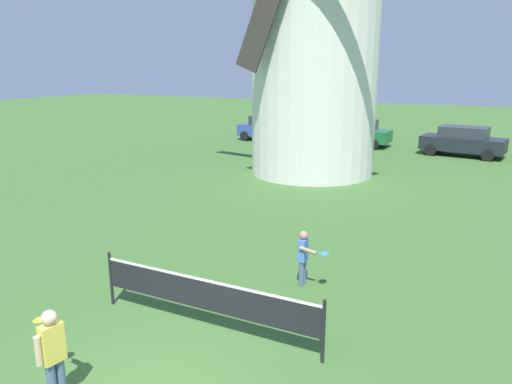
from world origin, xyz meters
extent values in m
cylinder|color=silver|center=(-3.28, 15.28, 4.77)|extent=(5.31, 5.31, 9.54)
cylinder|color=black|center=(-2.49, 1.82, 0.55)|extent=(0.06, 0.06, 1.10)
cylinder|color=black|center=(1.92, 1.82, 0.55)|extent=(0.06, 0.06, 1.10)
cube|color=black|center=(-0.29, 1.82, 0.68)|extent=(4.36, 0.01, 0.55)
cube|color=white|center=(-0.29, 1.82, 0.97)|extent=(4.36, 0.02, 0.04)
cylinder|color=slate|center=(-1.14, -0.82, 0.32)|extent=(0.13, 0.13, 0.64)
cylinder|color=slate|center=(-1.12, -0.68, 0.32)|extent=(0.13, 0.13, 0.64)
cube|color=#E5CC4C|center=(-1.13, -0.75, 0.92)|extent=(0.23, 0.34, 0.57)
sphere|color=#DBB28E|center=(-1.13, -0.75, 1.31)|extent=(0.21, 0.21, 0.21)
cylinder|color=#DBB28E|center=(-1.17, -0.95, 0.90)|extent=(0.09, 0.09, 0.43)
cylinder|color=#DBB28E|center=(-1.29, -0.54, 1.01)|extent=(0.45, 0.17, 0.16)
cylinder|color=yellow|center=(-1.45, -0.51, 1.01)|extent=(0.22, 0.06, 0.04)
ellipsoid|color=yellow|center=(-1.67, -0.47, 1.01)|extent=(0.22, 0.27, 0.03)
cylinder|color=slate|center=(0.57, 4.43, 0.28)|extent=(0.11, 0.11, 0.56)
cylinder|color=slate|center=(0.57, 4.29, 0.28)|extent=(0.11, 0.11, 0.56)
cube|color=#4C7AD1|center=(0.57, 4.36, 0.80)|extent=(0.15, 0.27, 0.49)
sphere|color=tan|center=(0.57, 4.36, 1.14)|extent=(0.19, 0.19, 0.19)
cylinder|color=tan|center=(0.57, 4.54, 0.78)|extent=(0.08, 0.08, 0.37)
cylinder|color=tan|center=(0.74, 4.21, 0.88)|extent=(0.38, 0.08, 0.14)
cylinder|color=#338CCC|center=(0.89, 4.21, 0.88)|extent=(0.22, 0.03, 0.04)
ellipsoid|color=#338CCC|center=(1.11, 4.21, 0.88)|extent=(0.18, 0.24, 0.03)
cube|color=#334C99|center=(-9.06, 23.08, 0.65)|extent=(4.04, 2.22, 0.70)
cube|color=#2D333D|center=(-9.06, 23.08, 1.28)|extent=(2.34, 1.78, 0.56)
cylinder|color=black|center=(-7.65, 23.74, 0.30)|extent=(0.62, 0.26, 0.60)
cylinder|color=black|center=(-7.89, 22.06, 0.30)|extent=(0.62, 0.26, 0.60)
cylinder|color=black|center=(-10.24, 24.11, 0.30)|extent=(0.62, 0.26, 0.60)
cylinder|color=black|center=(-10.47, 22.42, 0.30)|extent=(0.62, 0.26, 0.60)
cube|color=#1E6638|center=(-3.57, 23.62, 0.65)|extent=(4.01, 1.92, 0.70)
cube|color=#2D333D|center=(-3.57, 23.62, 1.28)|extent=(2.28, 1.62, 0.56)
cylinder|color=black|center=(-2.20, 24.39, 0.30)|extent=(0.61, 0.21, 0.60)
cylinder|color=black|center=(-2.29, 22.69, 0.30)|extent=(0.61, 0.21, 0.60)
cylinder|color=black|center=(-4.86, 24.54, 0.30)|extent=(0.61, 0.21, 0.60)
cylinder|color=black|center=(-4.95, 22.84, 0.30)|extent=(0.61, 0.21, 0.60)
cube|color=#1E232D|center=(2.38, 22.81, 0.65)|extent=(4.33, 2.25, 0.70)
cube|color=#2D333D|center=(2.38, 22.81, 1.28)|extent=(2.50, 1.80, 0.56)
cylinder|color=black|center=(3.88, 23.46, 0.30)|extent=(0.62, 0.26, 0.60)
cylinder|color=black|center=(3.65, 21.77, 0.30)|extent=(0.62, 0.26, 0.60)
cylinder|color=black|center=(1.10, 23.84, 0.30)|extent=(0.62, 0.26, 0.60)
cylinder|color=black|center=(0.87, 22.16, 0.30)|extent=(0.62, 0.26, 0.60)
camera|label=1|loc=(4.05, -4.79, 4.61)|focal=34.06mm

